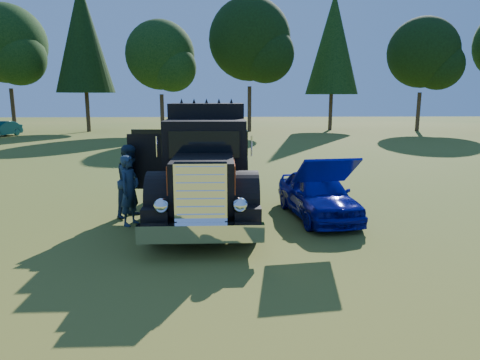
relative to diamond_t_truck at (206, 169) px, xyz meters
The scene contains 7 objects.
ground 2.06m from the diamond_t_truck, 129.03° to the right, with size 120.00×120.00×0.00m, color #365719.
treeline 27.17m from the diamond_t_truck, 97.79° to the left, with size 72.10×24.04×13.84m.
diamond_t_truck is the anchor object (origin of this frame).
hotrod_coupe 3.07m from the diamond_t_truck, ahead, with size 1.91×4.11×1.89m.
spectator_near 2.10m from the diamond_t_truck, 155.28° to the right, with size 0.64×0.42×1.76m, color #1F2A48.
spectator_far 2.02m from the diamond_t_truck, behind, with size 0.95×0.74×1.95m, color #1B1E40.
distant_teal_car 29.93m from the diamond_t_truck, 125.98° to the left, with size 1.31×3.75×1.24m, color #0A303C.
Camera 1 is at (1.46, -10.14, 3.18)m, focal length 32.00 mm.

